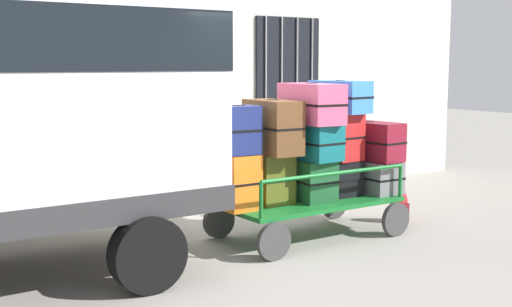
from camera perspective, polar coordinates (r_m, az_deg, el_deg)
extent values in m
plane|color=gray|center=(7.75, -0.06, -7.64)|extent=(40.00, 40.00, 0.00)
cube|color=beige|center=(9.65, -8.56, 10.29)|extent=(12.00, 0.30, 5.00)
cube|color=black|center=(8.84, -18.65, 6.98)|extent=(1.20, 0.04, 1.50)
cylinder|color=gray|center=(8.77, -19.53, 6.94)|extent=(0.03, 0.03, 1.50)
cylinder|color=gray|center=(8.85, -17.64, 7.02)|extent=(0.03, 0.03, 1.50)
cylinder|color=gray|center=(8.94, -15.78, 7.09)|extent=(0.03, 0.03, 1.50)
cube|color=black|center=(10.65, 2.72, 7.42)|extent=(1.20, 0.04, 1.50)
cylinder|color=gray|center=(10.35, 0.84, 7.42)|extent=(0.03, 0.03, 1.50)
cylinder|color=gray|center=(10.53, 2.19, 7.42)|extent=(0.03, 0.03, 1.50)
cylinder|color=gray|center=(10.71, 3.49, 7.41)|extent=(0.03, 0.03, 1.50)
cylinder|color=gray|center=(10.89, 4.75, 7.41)|extent=(0.03, 0.03, 1.50)
cylinder|color=black|center=(6.16, -9.13, -8.40)|extent=(0.70, 0.22, 0.70)
cube|color=#146023|center=(7.97, 4.42, -4.06)|extent=(2.10, 1.06, 0.05)
cylinder|color=#383838|center=(8.20, 11.72, -5.48)|extent=(0.40, 0.06, 0.40)
cylinder|color=#383838|center=(8.99, 6.65, -4.22)|extent=(0.40, 0.06, 0.40)
cylinder|color=#383838|center=(7.07, 1.52, -7.45)|extent=(0.40, 0.06, 0.40)
cylinder|color=#383838|center=(7.96, -3.15, -5.73)|extent=(0.40, 0.06, 0.40)
cylinder|color=#146023|center=(8.24, 12.09, -2.29)|extent=(0.04, 0.04, 0.38)
cylinder|color=#146023|center=(8.94, 7.53, -1.42)|extent=(0.04, 0.04, 0.38)
cylinder|color=#146023|center=(6.94, 0.43, -3.98)|extent=(0.04, 0.04, 0.38)
cylinder|color=#146023|center=(7.76, -3.72, -2.76)|extent=(0.04, 0.04, 0.38)
cylinder|color=#146023|center=(7.52, 6.79, -1.67)|extent=(2.02, 0.04, 0.04)
cylinder|color=#146023|center=(8.28, 2.32, -0.76)|extent=(2.02, 0.04, 0.04)
cube|color=orange|center=(7.36, -1.55, -2.41)|extent=(0.38, 0.43, 0.61)
cube|color=black|center=(7.36, -1.55, -2.41)|extent=(0.39, 0.44, 0.02)
cube|color=black|center=(7.31, -1.56, -0.11)|extent=(0.13, 0.03, 0.02)
cube|color=navy|center=(7.24, -1.39, 2.00)|extent=(0.41, 0.35, 0.52)
cube|color=black|center=(7.24, -1.39, 2.00)|extent=(0.42, 0.36, 0.02)
cube|color=black|center=(7.22, -1.40, 4.01)|extent=(0.14, 0.04, 0.02)
cube|color=#4C5119|center=(7.65, 1.44, -2.17)|extent=(0.41, 0.35, 0.57)
cube|color=black|center=(7.65, 1.44, -2.17)|extent=(0.43, 0.36, 0.02)
cube|color=black|center=(7.60, 1.44, -0.09)|extent=(0.14, 0.03, 0.02)
cube|color=brown|center=(7.57, 1.42, 2.26)|extent=(0.41, 0.75, 0.60)
cube|color=black|center=(7.57, 1.42, 2.26)|extent=(0.42, 0.77, 0.02)
cube|color=black|center=(7.55, 1.43, 4.50)|extent=(0.13, 0.04, 0.02)
cube|color=#194C28|center=(7.92, 4.44, -2.20)|extent=(0.45, 0.69, 0.48)
cube|color=black|center=(7.92, 4.44, -2.20)|extent=(0.46, 0.70, 0.02)
cube|color=black|center=(7.88, 4.46, -0.52)|extent=(0.14, 0.04, 0.02)
cube|color=#0F5960|center=(7.87, 4.37, 1.06)|extent=(0.44, 0.86, 0.41)
cube|color=black|center=(7.87, 4.37, 1.06)|extent=(0.45, 0.88, 0.02)
cube|color=black|center=(7.85, 4.39, 2.51)|extent=(0.14, 0.04, 0.02)
cube|color=#CC4C72|center=(7.78, 4.68, 4.23)|extent=(0.48, 0.91, 0.46)
cube|color=black|center=(7.78, 4.68, 4.23)|extent=(0.49, 0.92, 0.02)
cube|color=black|center=(7.77, 4.70, 5.87)|extent=(0.14, 0.04, 0.02)
cube|color=black|center=(8.21, 7.23, -2.07)|extent=(0.39, 0.39, 0.42)
cube|color=black|center=(8.21, 7.23, -2.07)|extent=(0.40, 0.40, 0.02)
cube|color=black|center=(8.17, 7.26, -0.65)|extent=(0.13, 0.03, 0.02)
cube|color=#B21E1E|center=(8.14, 7.30, 1.40)|extent=(0.43, 0.42, 0.56)
cube|color=black|center=(8.14, 7.30, 1.40)|extent=(0.44, 0.43, 0.02)
cube|color=black|center=(8.11, 7.33, 3.34)|extent=(0.14, 0.04, 0.02)
cube|color=#3372C6|center=(8.14, 7.11, 4.79)|extent=(0.43, 0.76, 0.38)
cube|color=black|center=(8.14, 7.11, 4.79)|extent=(0.44, 0.77, 0.02)
cube|color=black|center=(8.13, 7.13, 6.09)|extent=(0.13, 0.04, 0.02)
cube|color=slate|center=(8.54, 9.62, -1.85)|extent=(0.43, 0.81, 0.39)
cube|color=black|center=(8.54, 9.62, -1.85)|extent=(0.44, 0.82, 0.02)
cube|color=black|center=(8.52, 9.65, -0.59)|extent=(0.15, 0.03, 0.02)
cube|color=maroon|center=(8.50, 9.55, 1.08)|extent=(0.44, 0.91, 0.47)
cube|color=black|center=(8.50, 9.55, 1.08)|extent=(0.45, 0.92, 0.02)
cube|color=black|center=(8.48, 9.58, 2.63)|extent=(0.13, 0.04, 0.02)
ellipsoid|color=maroon|center=(8.95, 11.97, -4.27)|extent=(0.27, 0.19, 0.44)
cube|color=maroon|center=(8.90, 12.39, -4.64)|extent=(0.14, 0.06, 0.15)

